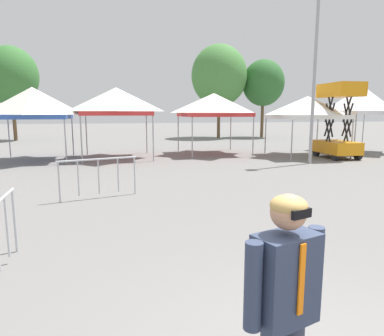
% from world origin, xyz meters
% --- Properties ---
extents(canopy_tent_left_of_center, '(3.23, 3.23, 3.42)m').
position_xyz_m(canopy_tent_left_of_center, '(-5.23, 15.43, 2.69)').
color(canopy_tent_left_of_center, '#9E9EA3').
rests_on(canopy_tent_left_of_center, ground).
extents(canopy_tent_far_left, '(3.36, 3.36, 3.47)m').
position_xyz_m(canopy_tent_far_left, '(-1.44, 15.51, 2.79)').
color(canopy_tent_far_left, '#9E9EA3').
rests_on(canopy_tent_far_left, ground).
extents(canopy_tent_behind_center, '(3.51, 3.51, 3.28)m').
position_xyz_m(canopy_tent_behind_center, '(3.71, 16.13, 2.66)').
color(canopy_tent_behind_center, '#9E9EA3').
rests_on(canopy_tent_behind_center, ground).
extents(canopy_tent_center, '(3.40, 3.40, 3.08)m').
position_xyz_m(canopy_tent_center, '(8.11, 14.12, 2.51)').
color(canopy_tent_center, '#9E9EA3').
rests_on(canopy_tent_center, ground).
extents(canopy_tent_far_right, '(3.56, 3.56, 3.74)m').
position_xyz_m(canopy_tent_far_right, '(12.21, 15.26, 2.94)').
color(canopy_tent_far_right, '#9E9EA3').
rests_on(canopy_tent_far_right, ground).
extents(scissor_lift, '(1.49, 2.35, 3.66)m').
position_xyz_m(scissor_lift, '(9.25, 13.10, 1.13)').
color(scissor_lift, black).
rests_on(scissor_lift, ground).
extents(person_foreground, '(0.63, 0.36, 1.78)m').
position_xyz_m(person_foreground, '(-0.57, -0.21, 1.03)').
color(person_foreground, '#33384C').
rests_on(person_foreground, ground).
extents(light_pole_near_lift, '(0.36, 0.36, 7.69)m').
position_xyz_m(light_pole_near_lift, '(6.90, 11.65, 4.40)').
color(light_pole_near_lift, '#9E9EA3').
rests_on(light_pole_near_lift, ground).
extents(tree_behind_tents_right, '(4.85, 4.85, 8.08)m').
position_xyz_m(tree_behind_tents_right, '(7.56, 27.73, 5.41)').
color(tree_behind_tents_right, brown).
rests_on(tree_behind_tents_right, ground).
extents(tree_behind_tents_center, '(3.73, 3.73, 6.90)m').
position_xyz_m(tree_behind_tents_center, '(11.60, 27.42, 4.83)').
color(tree_behind_tents_center, brown).
rests_on(tree_behind_tents_center, ground).
extents(tree_behind_tents_left, '(4.17, 4.17, 7.39)m').
position_xyz_m(tree_behind_tents_left, '(-9.37, 28.33, 5.08)').
color(tree_behind_tents_left, brown).
rests_on(tree_behind_tents_left, ground).
extents(crowd_barrier_by_lift, '(2.04, 0.59, 1.08)m').
position_xyz_m(crowd_barrier_by_lift, '(-2.05, 7.25, 0.75)').
color(crowd_barrier_by_lift, '#B7BABF').
rests_on(crowd_barrier_by_lift, ground).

